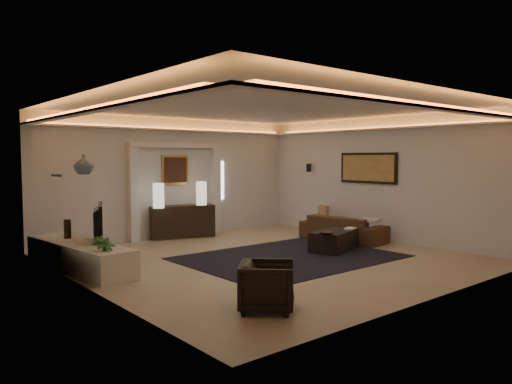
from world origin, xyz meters
TOP-DOWN VIEW (x-y plane):
  - floor at (0.00, 0.00)m, footprint 7.00×7.00m
  - ceiling at (0.00, 0.00)m, footprint 7.00×7.00m
  - wall_back at (0.00, 3.50)m, footprint 7.00×0.00m
  - wall_front at (0.00, -3.50)m, footprint 7.00×0.00m
  - wall_left at (-3.50, 0.00)m, footprint 0.00×7.00m
  - wall_right at (3.50, 0.00)m, footprint 0.00×7.00m
  - cove_soffit at (0.00, 0.00)m, footprint 7.00×7.00m
  - daylight_slit at (1.35, 3.48)m, footprint 0.25×0.03m
  - area_rug at (0.40, -0.20)m, footprint 4.00×3.00m
  - pilaster_left at (-1.15, 3.40)m, footprint 0.22×0.20m
  - pilaster_right at (1.15, 3.40)m, footprint 0.22×0.20m
  - alcove_header at (0.00, 3.40)m, footprint 2.52×0.20m
  - painting_frame at (0.00, 3.47)m, footprint 0.74×0.04m
  - painting_canvas at (0.00, 3.44)m, footprint 0.62×0.02m
  - art_panel_frame at (3.47, 0.30)m, footprint 0.04×1.64m
  - art_panel_gold at (3.44, 0.30)m, footprint 0.02×1.50m
  - wall_sconce at (3.38, 2.20)m, footprint 0.12×0.12m
  - wall_niche at (-3.44, 1.40)m, footprint 0.10×0.55m
  - console at (0.04, 3.25)m, footprint 1.63×0.91m
  - lamp_left at (-0.71, 3.01)m, footprint 0.30×0.30m
  - lamp_right at (0.46, 3.01)m, footprint 0.32×0.32m
  - media_ledge at (-3.15, 1.37)m, footprint 0.99×2.79m
  - tv at (-2.89, 1.36)m, footprint 1.12×0.56m
  - figurine at (-3.15, 1.94)m, footprint 0.15×0.15m
  - ginger_jar at (-3.15, 1.06)m, footprint 0.34×0.34m
  - plant at (-3.13, 0.36)m, footprint 0.52×0.52m
  - sofa at (2.71, 0.41)m, footprint 2.11×1.03m
  - throw_blanket at (2.80, -0.26)m, footprint 0.62×0.57m
  - throw_pillow at (3.15, 1.43)m, footprint 0.18×0.37m
  - coffee_table at (1.60, -0.27)m, footprint 1.32×0.98m
  - bowl at (1.01, -0.59)m, footprint 0.35×0.35m
  - magazine at (2.03, -0.35)m, footprint 0.31×0.27m
  - armchair at (-2.13, -2.42)m, footprint 0.97×0.97m

SIDE VIEW (x-z plane):
  - floor at x=0.00m, z-range 0.00..0.00m
  - area_rug at x=0.40m, z-range 0.00..0.01m
  - coffee_table at x=1.60m, z-range -0.01..0.42m
  - media_ledge at x=-3.15m, z-range -0.03..0.48m
  - sofa at x=2.71m, z-range 0.00..0.59m
  - armchair at x=-2.13m, z-range 0.00..0.63m
  - plant at x=-3.13m, z-range 0.00..0.71m
  - console at x=0.04m, z-range 0.01..0.79m
  - magazine at x=2.03m, z-range 0.41..0.44m
  - bowl at x=1.01m, z-range 0.41..0.48m
  - throw_blanket at x=2.80m, z-range 0.52..0.58m
  - throw_pillow at x=3.15m, z-range 0.37..0.73m
  - figurine at x=-3.15m, z-range 0.47..0.81m
  - tv at x=-2.89m, z-range 0.45..1.11m
  - lamp_left at x=-0.71m, z-range 0.80..1.38m
  - lamp_right at x=0.46m, z-range 0.80..1.38m
  - pilaster_left at x=-1.15m, z-range 0.00..2.20m
  - pilaster_right at x=1.15m, z-range 0.00..2.20m
  - daylight_slit at x=1.35m, z-range 0.85..1.85m
  - wall_back at x=0.00m, z-range -2.05..4.95m
  - wall_front at x=0.00m, z-range -2.05..4.95m
  - wall_left at x=-3.50m, z-range -2.05..4.95m
  - wall_right at x=3.50m, z-range -2.05..4.95m
  - painting_frame at x=0.00m, z-range 1.28..2.02m
  - painting_canvas at x=0.00m, z-range 1.34..1.96m
  - wall_niche at x=-3.44m, z-range 1.63..1.67m
  - wall_sconce at x=3.38m, z-range 1.57..1.79m
  - art_panel_gold at x=3.44m, z-range 1.39..2.01m
  - art_panel_frame at x=3.47m, z-range 1.33..2.07m
  - ginger_jar at x=-3.15m, z-range 1.67..2.00m
  - alcove_header at x=0.00m, z-range 2.19..2.31m
  - cove_soffit at x=0.00m, z-range 2.60..2.64m
  - ceiling at x=0.00m, z-range 2.90..2.90m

